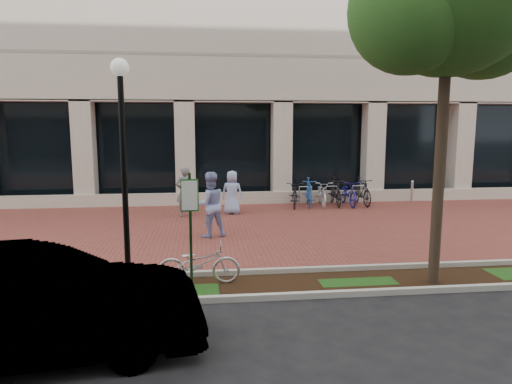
{
  "coord_description": "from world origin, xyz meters",
  "views": [
    {
      "loc": [
        -1.28,
        -14.07,
        3.25
      ],
      "look_at": [
        0.26,
        -0.8,
        1.28
      ],
      "focal_mm": 32.0,
      "sensor_mm": 36.0,
      "label": 1
    }
  ],
  "objects": [
    {
      "name": "pedestrian_left",
      "position": [
        -1.94,
        2.08,
        0.9
      ],
      "size": [
        0.71,
        0.53,
        1.79
      ],
      "primitive_type": "imported",
      "rotation": [
        0.0,
        0.0,
        3.3
      ],
      "color": "slate",
      "rests_on": "ground"
    },
    {
      "name": "ground",
      "position": [
        0.0,
        0.0,
        0.0
      ],
      "size": [
        120.0,
        120.0,
        0.0
      ],
      "primitive_type": "plane",
      "color": "black",
      "rests_on": "ground"
    },
    {
      "name": "parking_sign",
      "position": [
        -1.54,
        -5.46,
        1.5
      ],
      "size": [
        0.34,
        0.07,
        2.36
      ],
      "rotation": [
        0.0,
        0.0,
        0.12
      ],
      "color": "#143717",
      "rests_on": "ground"
    },
    {
      "name": "curb_plaza_side",
      "position": [
        0.0,
        -4.5,
        0.06
      ],
      "size": [
        40.0,
        0.12,
        0.12
      ],
      "primitive_type": "cube",
      "color": "#B9B8AE",
      "rests_on": "ground"
    },
    {
      "name": "bollard",
      "position": [
        7.43,
        4.0,
        0.48
      ],
      "size": [
        0.12,
        0.12,
        0.95
      ],
      "color": "silver",
      "rests_on": "ground"
    },
    {
      "name": "pedestrian_mid",
      "position": [
        -1.11,
        -0.96,
        0.96
      ],
      "size": [
        1.1,
        0.96,
        1.91
      ],
      "primitive_type": "imported",
      "rotation": [
        0.0,
        0.0,
        3.44
      ],
      "color": "#95A7DF",
      "rests_on": "ground"
    },
    {
      "name": "planting_strip",
      "position": [
        0.0,
        -5.25,
        0.01
      ],
      "size": [
        40.0,
        1.5,
        0.01
      ],
      "primitive_type": "cube",
      "color": "black",
      "rests_on": "ground"
    },
    {
      "name": "lamppost",
      "position": [
        -2.88,
        -4.61,
        2.56
      ],
      "size": [
        0.36,
        0.36,
        4.55
      ],
      "color": "black",
      "rests_on": "ground"
    },
    {
      "name": "locked_bicycle",
      "position": [
        -1.4,
        -4.97,
        0.44
      ],
      "size": [
        1.7,
        0.63,
        0.89
      ],
      "primitive_type": "imported",
      "rotation": [
        0.0,
        0.0,
        1.55
      ],
      "color": "silver",
      "rests_on": "ground"
    },
    {
      "name": "pedestrian_right",
      "position": [
        -0.24,
        2.4,
        0.8
      ],
      "size": [
        0.9,
        0.73,
        1.61
      ],
      "primitive_type": "imported",
      "rotation": [
        0.0,
        0.0,
        2.82
      ],
      "color": "#95AEDE",
      "rests_on": "ground"
    },
    {
      "name": "bike_rack_cluster",
      "position": [
        3.71,
        3.67,
        0.54
      ],
      "size": [
        3.6,
        2.06,
        1.14
      ],
      "rotation": [
        0.0,
        0.0,
        -0.1
      ],
      "color": "black",
      "rests_on": "ground"
    },
    {
      "name": "curb_street_side",
      "position": [
        0.0,
        -6.0,
        0.06
      ],
      "size": [
        40.0,
        0.12,
        0.12
      ],
      "primitive_type": "cube",
      "color": "#B9B8AE",
      "rests_on": "ground"
    },
    {
      "name": "sedan_near_curb",
      "position": [
        -3.67,
        -7.78,
        0.77
      ],
      "size": [
        4.86,
        2.25,
        1.54
      ],
      "primitive_type": "imported",
      "rotation": [
        0.0,
        0.0,
        1.71
      ],
      "color": "silver",
      "rests_on": "ground"
    },
    {
      "name": "brick_plaza",
      "position": [
        0.0,
        0.0,
        0.01
      ],
      "size": [
        40.0,
        9.0,
        0.01
      ],
      "primitive_type": "cube",
      "color": "brown",
      "rests_on": "ground"
    }
  ]
}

